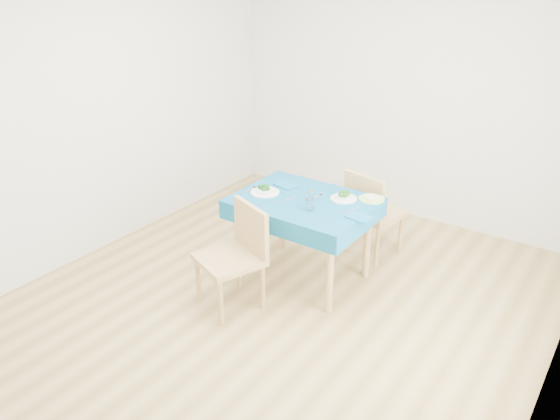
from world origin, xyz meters
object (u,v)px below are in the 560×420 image
Objects in this scene: bowl_near at (265,189)px; bowl_far at (344,195)px; chair_near at (228,242)px; table at (303,239)px; chair_far at (377,201)px; side_plate at (372,199)px.

bowl_far is at bearing 23.70° from bowl_near.
chair_near reaches higher than bowl_far.
chair_near is (-0.25, -0.70, 0.20)m from table.
chair_near is 0.67m from bowl_near.
bowl_far is (-0.05, -0.57, 0.24)m from chair_far.
bowl_far is at bearing 97.81° from chair_far.
table is 0.55m from bowl_near.
table is 5.18× the size of side_plate.
bowl_near is 0.68m from bowl_far.
table is at bearing 91.37° from chair_near.
chair_far is at bearing 51.49° from bowl_near.
chair_far reaches higher than side_plate.
side_plate is (0.82, 0.40, -0.03)m from bowl_near.
bowl_far reaches higher than table.
chair_far is 4.92× the size of bowl_far.
side_plate is at bearing 26.21° from bowl_near.
table is 0.97× the size of chair_near.
bowl_near is 1.15× the size of side_plate.
side_plate is (0.47, 0.33, 0.38)m from table.
chair_far is 0.62m from bowl_far.
bowl_far is at bearing 35.75° from table.
bowl_far is 0.24m from side_plate.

